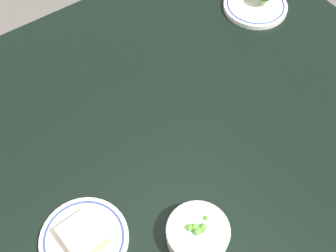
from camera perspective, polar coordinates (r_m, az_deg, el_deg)
dining_table at (r=115.70cm, az=-0.00°, el=-1.13°), size 138.53×112.30×4.00cm
plate_broccoli at (r=146.22cm, az=10.98°, el=14.99°), size 19.57×19.57×8.49cm
plate_sandwich at (r=101.08cm, az=-10.52°, el=-13.66°), size 19.15×19.15×4.52cm
bowl_peas at (r=98.75cm, az=3.76°, el=-13.31°), size 13.60×13.60×5.92cm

